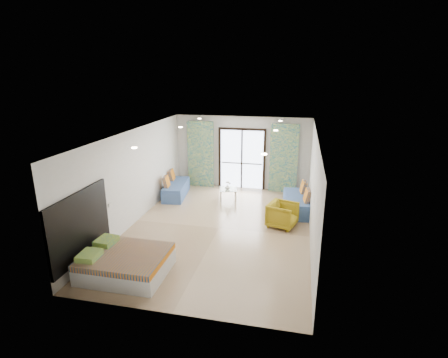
% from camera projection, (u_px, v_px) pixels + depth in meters
% --- Properties ---
extents(floor, '(5.00, 7.50, 0.01)m').
position_uv_depth(floor, '(219.00, 228.00, 9.89)').
color(floor, '#947758').
rests_on(floor, ground).
extents(ceiling, '(5.00, 7.50, 0.01)m').
position_uv_depth(ceiling, '(219.00, 133.00, 9.09)').
color(ceiling, silver).
rests_on(ceiling, ground).
extents(wall_back, '(5.00, 0.01, 2.70)m').
position_uv_depth(wall_back, '(242.00, 153.00, 12.99)').
color(wall_back, silver).
rests_on(wall_back, ground).
extents(wall_front, '(5.00, 0.01, 2.70)m').
position_uv_depth(wall_front, '(169.00, 248.00, 5.99)').
color(wall_front, silver).
rests_on(wall_front, ground).
extents(wall_left, '(0.01, 7.50, 2.70)m').
position_uv_depth(wall_left, '(134.00, 177.00, 10.00)').
color(wall_left, silver).
rests_on(wall_left, ground).
extents(wall_right, '(0.01, 7.50, 2.70)m').
position_uv_depth(wall_right, '(313.00, 189.00, 8.97)').
color(wall_right, silver).
rests_on(wall_right, ground).
extents(balcony_door, '(1.76, 0.08, 2.28)m').
position_uv_depth(balcony_door, '(242.00, 155.00, 12.99)').
color(balcony_door, black).
rests_on(balcony_door, floor).
extents(balcony_rail, '(1.52, 0.03, 0.04)m').
position_uv_depth(balcony_rail, '(242.00, 163.00, 13.09)').
color(balcony_rail, '#595451').
rests_on(balcony_rail, balcony_door).
extents(curtain_left, '(1.00, 0.10, 2.50)m').
position_uv_depth(curtain_left, '(201.00, 154.00, 13.17)').
color(curtain_left, white).
rests_on(curtain_left, floor).
extents(curtain_right, '(1.00, 0.10, 2.50)m').
position_uv_depth(curtain_right, '(284.00, 159.00, 12.53)').
color(curtain_right, white).
rests_on(curtain_right, floor).
extents(downlight_a, '(0.12, 0.12, 0.02)m').
position_uv_depth(downlight_a, '(134.00, 148.00, 7.52)').
color(downlight_a, '#FFE0B2').
rests_on(downlight_a, ceiling).
extents(downlight_b, '(0.12, 0.12, 0.02)m').
position_uv_depth(downlight_b, '(264.00, 154.00, 6.94)').
color(downlight_b, '#FFE0B2').
rests_on(downlight_b, ceiling).
extents(downlight_c, '(0.12, 0.12, 0.02)m').
position_uv_depth(downlight_c, '(180.00, 127.00, 10.32)').
color(downlight_c, '#FFE0B2').
rests_on(downlight_c, ceiling).
extents(downlight_d, '(0.12, 0.12, 0.02)m').
position_uv_depth(downlight_d, '(276.00, 130.00, 9.74)').
color(downlight_d, '#FFE0B2').
rests_on(downlight_d, ceiling).
extents(downlight_e, '(0.12, 0.12, 0.02)m').
position_uv_depth(downlight_e, '(199.00, 119.00, 12.19)').
color(downlight_e, '#FFE0B2').
rests_on(downlight_e, ceiling).
extents(downlight_f, '(0.12, 0.12, 0.02)m').
position_uv_depth(downlight_f, '(280.00, 121.00, 11.61)').
color(downlight_f, '#FFE0B2').
rests_on(downlight_f, ceiling).
extents(headboard, '(0.06, 2.10, 1.50)m').
position_uv_depth(headboard, '(80.00, 225.00, 7.56)').
color(headboard, black).
rests_on(headboard, floor).
extents(switch_plate, '(0.02, 0.10, 0.10)m').
position_uv_depth(switch_plate, '(110.00, 205.00, 8.73)').
color(switch_plate, silver).
rests_on(switch_plate, wall_left).
extents(bed, '(1.77, 1.45, 0.61)m').
position_uv_depth(bed, '(125.00, 263.00, 7.60)').
color(bed, silver).
rests_on(bed, floor).
extents(daybed_left, '(0.90, 1.81, 0.85)m').
position_uv_depth(daybed_left, '(176.00, 189.00, 12.37)').
color(daybed_left, '#3D5B93').
rests_on(daybed_left, floor).
extents(daybed_right, '(0.93, 1.85, 0.88)m').
position_uv_depth(daybed_right, '(297.00, 203.00, 11.02)').
color(daybed_right, '#3D5B93').
rests_on(daybed_right, floor).
extents(coffee_table, '(0.69, 0.69, 0.67)m').
position_uv_depth(coffee_table, '(228.00, 190.00, 12.02)').
color(coffee_table, silver).
rests_on(coffee_table, floor).
extents(vase, '(0.21, 0.22, 0.17)m').
position_uv_depth(vase, '(227.00, 187.00, 11.91)').
color(vase, white).
rests_on(vase, coffee_table).
extents(armchair, '(0.89, 0.92, 0.77)m').
position_uv_depth(armchair, '(283.00, 214.00, 9.90)').
color(armchair, '#9B8114').
rests_on(armchair, floor).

